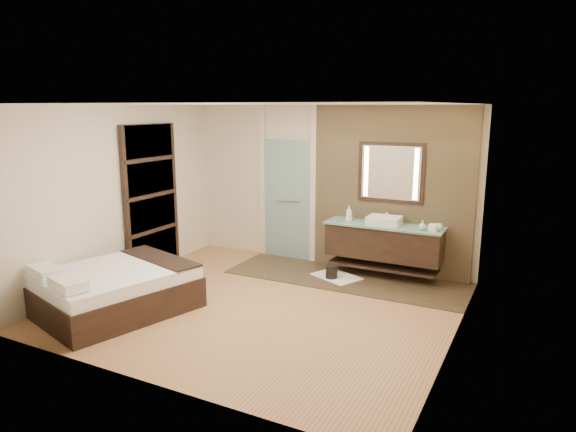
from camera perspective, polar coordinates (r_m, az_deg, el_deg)
The scene contains 15 objects.
floor at distance 7.13m, azimuth -2.81°, elevation -9.92°, with size 5.00×5.00×0.00m, color #986040.
tile_strip at distance 8.25m, azimuth 6.44°, elevation -6.83°, with size 3.80×1.30×0.01m, color #33281C.
stone_wall at distance 8.34m, azimuth 11.37°, elevation 2.74°, with size 2.60×0.08×2.70m, color tan.
vanity at distance 8.23m, azimuth 10.59°, elevation -2.85°, with size 1.85×0.55×0.88m.
mirror_unit at distance 8.25m, azimuth 11.35°, elevation 4.74°, with size 1.06×0.04×0.96m.
frosted_door at distance 9.04m, azimuth -0.05°, elevation 2.36°, with size 1.10×0.12×2.70m.
shoji_partition at distance 8.67m, azimuth -14.92°, elevation 1.97°, with size 0.06×1.20×2.40m.
bed at distance 7.22m, azimuth -18.68°, elevation -7.76°, with size 1.95×2.20×0.71m.
bath_mat at distance 8.25m, azimuth 5.40°, elevation -6.72°, with size 0.72×0.50×0.02m, color white.
waste_bin at distance 8.13m, azimuth 4.86°, elevation -6.27°, with size 0.19×0.19×0.23m, color black.
tissue_box at distance 7.88m, azimuth 15.81°, elevation -1.25°, with size 0.12×0.12×0.10m, color white.
soap_bottle_a at distance 8.30m, azimuth 6.78°, elevation 0.29°, with size 0.09×0.09×0.24m, color white.
soap_bottle_b at distance 8.31m, azimuth 6.81°, elevation -0.00°, with size 0.07×0.07×0.16m, color #B2B2B2.
soap_bottle_c at distance 7.90m, azimuth 14.71°, elevation -1.00°, with size 0.11×0.11×0.14m, color #ACD9D6.
cup at distance 7.96m, azimuth 16.33°, elevation -1.17°, with size 0.12×0.12×0.10m, color white.
Camera 1 is at (3.32, -5.72, 2.67)m, focal length 32.00 mm.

